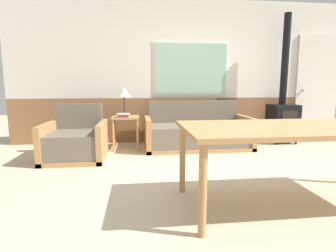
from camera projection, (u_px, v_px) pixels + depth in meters
The scene contains 10 objects.
ground_plane at pixel (259, 191), 2.73m from camera, with size 16.00×16.00×0.00m, color beige.
wall_back at pixel (200, 72), 5.10m from camera, with size 7.20×0.09×2.70m.
couch at pixel (197, 134), 4.64m from camera, with size 1.83×0.87×0.81m.
armchair at pixel (76, 143), 3.91m from camera, with size 0.87×0.85×0.80m.
side_table at pixel (126, 123), 4.52m from camera, with size 0.46×0.46×0.57m.
table_lamp at pixel (124, 93), 4.52m from camera, with size 0.25×0.25×0.49m.
book_stack at pixel (124, 115), 4.41m from camera, with size 0.22×0.18×0.06m.
dining_table at pixel (297, 133), 2.33m from camera, with size 2.04×0.95×0.74m.
wood_stove at pixel (283, 111), 5.01m from camera, with size 0.48×0.45×2.41m.
entry_door at pixel (317, 88), 5.38m from camera, with size 0.91×0.09×2.10m.
Camera 1 is at (-1.25, -2.46, 1.08)m, focal length 28.00 mm.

